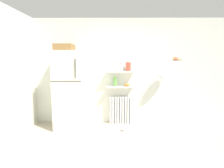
# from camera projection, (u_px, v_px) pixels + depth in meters

# --- Properties ---
(ground_plane) EXTENTS (7.04, 7.04, 0.00)m
(ground_plane) POSITION_uv_depth(u_px,v_px,m) (127.00, 151.00, 3.18)
(ground_plane) COLOR #B2A893
(back_wall) EXTENTS (7.04, 0.10, 2.60)m
(back_wall) POSITION_uv_depth(u_px,v_px,m) (123.00, 72.00, 4.54)
(back_wall) COLOR silver
(back_wall) RESTS_ON ground_plane
(refrigerator) EXTENTS (0.66, 0.71, 1.95)m
(refrigerator) POSITION_uv_depth(u_px,v_px,m) (70.00, 89.00, 4.22)
(refrigerator) COLOR silver
(refrigerator) RESTS_ON ground_plane
(radiator) EXTENTS (0.54, 0.12, 0.69)m
(radiator) POSITION_uv_depth(u_px,v_px,m) (121.00, 110.00, 4.54)
(radiator) COLOR white
(radiator) RESTS_ON ground_plane
(wall_shelf_lower) EXTENTS (0.68, 0.22, 0.02)m
(wall_shelf_lower) POSITION_uv_depth(u_px,v_px,m) (121.00, 87.00, 4.43)
(wall_shelf_lower) COLOR white
(wall_shelf_upper) EXTENTS (0.68, 0.22, 0.02)m
(wall_shelf_upper) POSITION_uv_depth(u_px,v_px,m) (121.00, 72.00, 4.38)
(wall_shelf_upper) COLOR white
(storage_jar_0) EXTENTS (0.08, 0.08, 0.20)m
(storage_jar_0) POSITION_uv_depth(u_px,v_px,m) (114.00, 67.00, 4.37)
(storage_jar_0) COLOR silver
(storage_jar_0) RESTS_ON wall_shelf_upper
(storage_jar_1) EXTENTS (0.08, 0.08, 0.20)m
(storage_jar_1) POSITION_uv_depth(u_px,v_px,m) (121.00, 67.00, 4.37)
(storage_jar_1) COLOR silver
(storage_jar_1) RESTS_ON wall_shelf_upper
(storage_jar_2) EXTENTS (0.12, 0.12, 0.23)m
(storage_jar_2) POSITION_uv_depth(u_px,v_px,m) (128.00, 67.00, 4.36)
(storage_jar_2) COLOR #C64C38
(storage_jar_2) RESTS_ON wall_shelf_upper
(vase) EXTENTS (0.09, 0.09, 0.23)m
(vase) POSITION_uv_depth(u_px,v_px,m) (115.00, 82.00, 4.42)
(vase) COLOR #66A84C
(vase) RESTS_ON wall_shelf_lower
(shelf_bowl) EXTENTS (0.15, 0.15, 0.07)m
(shelf_bowl) POSITION_uv_depth(u_px,v_px,m) (127.00, 85.00, 4.42)
(shelf_bowl) COLOR orange
(shelf_bowl) RESTS_ON wall_shelf_lower
(pet_food_bowl) EXTENTS (0.18, 0.18, 0.05)m
(pet_food_bowl) POSITION_uv_depth(u_px,v_px,m) (125.00, 130.00, 4.09)
(pet_food_bowl) COLOR #B7B7BC
(pet_food_bowl) RESTS_ON ground_plane
(hanging_fruit_basket) EXTENTS (0.35, 0.35, 0.09)m
(hanging_fruit_basket) POSITION_uv_depth(u_px,v_px,m) (176.00, 59.00, 4.08)
(hanging_fruit_basket) COLOR #B2B2B7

